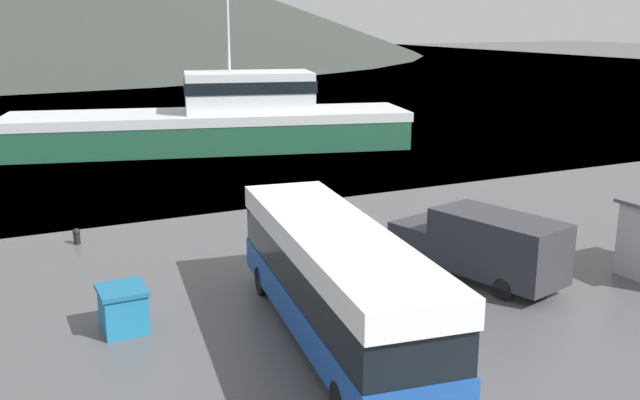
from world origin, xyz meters
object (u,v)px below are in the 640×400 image
(tour_bus, at_px, (335,278))
(storage_bin, at_px, (123,309))
(delivery_van, at_px, (482,244))
(fishing_boat, at_px, (218,120))
(small_boat, at_px, (247,136))

(tour_bus, height_order, storage_bin, tour_bus)
(delivery_van, distance_m, storage_bin, 11.66)
(fishing_boat, distance_m, small_boat, 3.21)
(tour_bus, xyz_separation_m, delivery_van, (6.53, 1.96, -0.55))
(tour_bus, xyz_separation_m, storage_bin, (-5.05, 3.09, -1.13))
(tour_bus, distance_m, small_boat, 32.17)
(delivery_van, height_order, fishing_boat, fishing_boat)
(tour_bus, relative_size, storage_bin, 7.92)
(delivery_van, xyz_separation_m, small_boat, (2.40, 28.92, -0.74))
(delivery_van, xyz_separation_m, storage_bin, (-11.59, 1.14, -0.58))
(tour_bus, relative_size, fishing_boat, 0.42)
(storage_bin, bearing_deg, delivery_van, -5.61)
(delivery_van, distance_m, fishing_boat, 27.52)
(fishing_boat, xyz_separation_m, storage_bin, (-11.47, -26.37, -1.26))
(tour_bus, relative_size, small_boat, 1.51)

